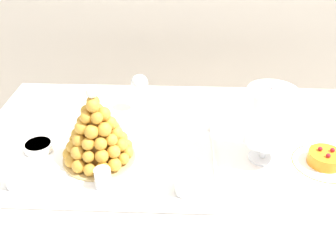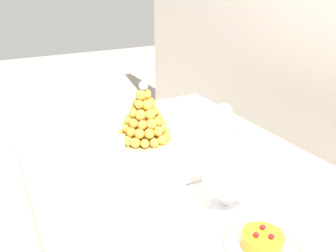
{
  "view_description": "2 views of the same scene",
  "coord_description": "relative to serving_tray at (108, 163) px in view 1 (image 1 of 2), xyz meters",
  "views": [
    {
      "loc": [
        -0.01,
        -0.97,
        1.53
      ],
      "look_at": [
        -0.05,
        0.05,
        0.87
      ],
      "focal_mm": 40.23,
      "sensor_mm": 36.0,
      "label": 1
    },
    {
      "loc": [
        0.95,
        -0.56,
        1.43
      ],
      "look_at": [
        0.01,
        -0.06,
        0.96
      ],
      "focal_mm": 37.57,
      "sensor_mm": 36.0,
      "label": 2
    }
  ],
  "objects": [
    {
      "name": "croquembouche",
      "position": [
        -0.03,
        0.02,
        0.1
      ],
      "size": [
        0.23,
        0.23,
        0.26
      ],
      "color": "tan",
      "rests_on": "serving_tray"
    },
    {
      "name": "dessert_cup_mid_left",
      "position": [
        0.01,
        -0.11,
        0.03
      ],
      "size": [
        0.05,
        0.05,
        0.06
      ],
      "color": "silver",
      "rests_on": "serving_tray"
    },
    {
      "name": "fruit_tart_plate",
      "position": [
        0.68,
        0.03,
        0.01
      ],
      "size": [
        0.2,
        0.2,
        0.06
      ],
      "color": "white",
      "rests_on": "buffet_table"
    },
    {
      "name": "serving_tray",
      "position": [
        0.0,
        0.0,
        0.0
      ],
      "size": [
        0.67,
        0.41,
        0.02
      ],
      "color": "white",
      "rests_on": "buffet_table"
    },
    {
      "name": "dessert_cup_left",
      "position": [
        -0.25,
        -0.11,
        0.02
      ],
      "size": [
        0.06,
        0.06,
        0.05
      ],
      "color": "silver",
      "rests_on": "serving_tray"
    },
    {
      "name": "macaron_goblet",
      "position": [
        0.49,
        0.05,
        0.15
      ],
      "size": [
        0.15,
        0.15,
        0.25
      ],
      "color": "white",
      "rests_on": "buffet_table"
    },
    {
      "name": "creme_brulee_ramekin",
      "position": [
        -0.24,
        0.06,
        0.02
      ],
      "size": [
        0.09,
        0.09,
        0.02
      ],
      "color": "white",
      "rests_on": "serving_tray"
    },
    {
      "name": "dessert_cup_centre",
      "position": [
        0.24,
        -0.12,
        0.02
      ],
      "size": [
        0.06,
        0.06,
        0.05
      ],
      "color": "silver",
      "rests_on": "serving_tray"
    },
    {
      "name": "buffet_table",
      "position": [
        0.23,
        0.05,
        -0.09
      ],
      "size": [
        1.44,
        1.01,
        0.78
      ],
      "color": "brown",
      "rests_on": "ground_plane"
    },
    {
      "name": "wine_glass",
      "position": [
        0.07,
        0.35,
        0.1
      ],
      "size": [
        0.07,
        0.07,
        0.15
      ],
      "color": "silver",
      "rests_on": "buffet_table"
    }
  ]
}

